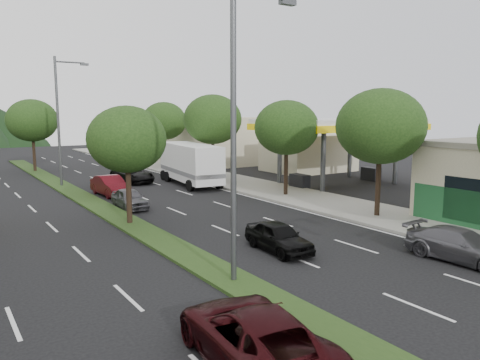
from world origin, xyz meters
TOP-DOWN VIEW (x-y plane):
  - sidewalk_right at (12.50, 25.00)m, footprint 5.00×90.00m
  - median at (0.00, 28.00)m, footprint 1.60×56.00m
  - gas_canopy at (19.00, 22.00)m, footprint 12.20×8.20m
  - bldg_right_far at (19.50, 44.00)m, footprint 10.00×16.00m
  - tree_r_b at (12.00, 12.00)m, footprint 4.80×4.80m
  - tree_r_c at (12.00, 20.00)m, footprint 4.40×4.40m
  - tree_r_d at (12.00, 30.00)m, footprint 5.00×5.00m
  - tree_r_e at (12.00, 40.00)m, footprint 4.60×4.60m
  - tree_med_near at (0.00, 18.00)m, footprint 4.00×4.00m
  - tree_med_far at (0.00, 44.00)m, footprint 4.80×4.80m
  - streetlight_near at (0.21, 8.00)m, footprint 2.60×0.25m
  - streetlight_mid at (0.21, 33.00)m, footprint 2.60×0.25m
  - suv_maroon at (-2.45, 3.30)m, footprint 2.98×5.35m
  - car_queue_a at (3.55, 10.04)m, footprint 1.69×3.73m
  - car_queue_b at (8.68, 5.04)m, footprint 2.08×4.49m
  - car_queue_c at (1.96, 27.04)m, footprint 1.71×4.29m
  - car_queue_d at (5.44, 32.04)m, footprint 2.59×4.92m
  - car_queue_e at (1.50, 22.04)m, footprint 1.47×3.56m
  - motorhome at (9.00, 28.48)m, footprint 3.58×8.72m

SIDE VIEW (x-z plane):
  - median at x=0.00m, z-range 0.00..0.12m
  - sidewalk_right at x=12.50m, z-range 0.00..0.15m
  - car_queue_e at x=1.50m, z-range 0.00..1.21m
  - car_queue_a at x=3.55m, z-range 0.00..1.24m
  - car_queue_b at x=8.68m, z-range 0.00..1.27m
  - car_queue_d at x=5.44m, z-range 0.00..1.32m
  - car_queue_c at x=1.96m, z-range 0.00..1.39m
  - suv_maroon at x=-2.45m, z-range 0.00..1.42m
  - motorhome at x=9.00m, z-range 0.11..3.36m
  - bldg_right_far at x=19.50m, z-range 0.00..5.20m
  - tree_med_near at x=0.00m, z-range 1.42..7.44m
  - gas_canopy at x=19.00m, z-range 2.02..7.27m
  - tree_r_c at x=12.00m, z-range 1.51..7.99m
  - tree_r_e at x=12.00m, z-range 1.54..8.25m
  - tree_med_far at x=0.00m, z-range 1.54..8.47m
  - tree_r_b at x=12.00m, z-range 1.57..8.50m
  - tree_r_d at x=12.00m, z-range 1.60..8.76m
  - streetlight_near at x=0.21m, z-range 0.58..10.58m
  - streetlight_mid at x=0.21m, z-range 0.58..10.58m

